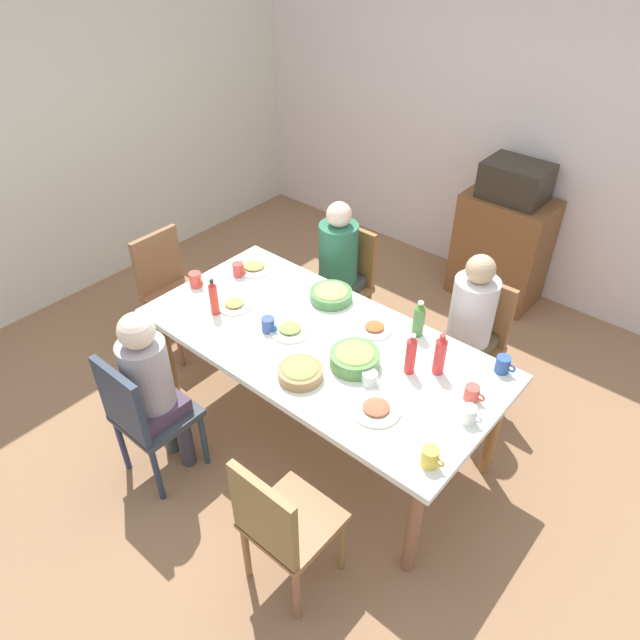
{
  "coord_description": "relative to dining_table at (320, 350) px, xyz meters",
  "views": [
    {
      "loc": [
        1.7,
        -1.98,
        2.91
      ],
      "look_at": [
        0.0,
        0.0,
        0.91
      ],
      "focal_mm": 32.95,
      "sensor_mm": 36.0,
      "label": 1
    }
  ],
  "objects": [
    {
      "name": "bowl_1",
      "position": [
        0.28,
        -0.04,
        0.13
      ],
      "size": [
        0.28,
        0.28,
        0.1
      ],
      "color": "#548944",
      "rests_on": "dining_table"
    },
    {
      "name": "cup_5",
      "position": [
        -0.29,
        -0.13,
        0.12
      ],
      "size": [
        0.11,
        0.08,
        0.09
      ],
      "color": "#3953A0",
      "rests_on": "dining_table"
    },
    {
      "name": "bowl_2",
      "position": [
        0.12,
        -0.3,
        0.11
      ],
      "size": [
        0.24,
        0.24,
        0.08
      ],
      "color": "olive",
      "rests_on": "dining_table"
    },
    {
      "name": "microwave",
      "position": [
        0.11,
        2.16,
        0.35
      ],
      "size": [
        0.48,
        0.36,
        0.28
      ],
      "primitive_type": "cube",
      "color": "#2D281F",
      "rests_on": "side_cabinet"
    },
    {
      "name": "person_1",
      "position": [
        0.53,
        0.8,
        -0.0
      ],
      "size": [
        0.3,
        0.3,
        1.16
      ],
      "color": "brown",
      "rests_on": "ground_plane"
    },
    {
      "name": "cup_7",
      "position": [
        0.43,
        -0.1,
        0.11
      ],
      "size": [
        0.12,
        0.08,
        0.07
      ],
      "color": "white",
      "rests_on": "dining_table"
    },
    {
      "name": "ground_plane",
      "position": [
        0.0,
        0.0,
        -0.69
      ],
      "size": [
        6.35,
        6.35,
        0.0
      ],
      "primitive_type": "plane",
      "color": "#936C4C"
    },
    {
      "name": "chair_4",
      "position": [
        -0.53,
        0.9,
        -0.18
      ],
      "size": [
        0.4,
        0.4,
        0.9
      ],
      "color": "brown",
      "rests_on": "ground_plane"
    },
    {
      "name": "cup_6",
      "position": [
        0.89,
        0.15,
        0.11
      ],
      "size": [
        0.11,
        0.08,
        0.08
      ],
      "color": "#D04E42",
      "rests_on": "dining_table"
    },
    {
      "name": "dining_table",
      "position": [
        0.0,
        0.0,
        0.0
      ],
      "size": [
        2.12,
        1.04,
        0.76
      ],
      "color": "white",
      "rests_on": "ground_plane"
    },
    {
      "name": "wall_back",
      "position": [
        0.0,
        2.46,
        0.61
      ],
      "size": [
        5.53,
        0.12,
        2.6
      ],
      "primitive_type": "cube",
      "color": "silver",
      "rests_on": "ground_plane"
    },
    {
      "name": "cup_4",
      "position": [
        0.91,
        0.44,
        0.12
      ],
      "size": [
        0.11,
        0.08,
        0.1
      ],
      "color": "#2D5094",
      "rests_on": "dining_table"
    },
    {
      "name": "chair_3",
      "position": [
        -1.44,
        0.0,
        -0.18
      ],
      "size": [
        0.4,
        0.4,
        0.9
      ],
      "color": "#935D3D",
      "rests_on": "ground_plane"
    },
    {
      "name": "side_cabinet",
      "position": [
        0.11,
        2.16,
        -0.24
      ],
      "size": [
        0.7,
        0.44,
        0.9
      ],
      "primitive_type": "cube",
      "color": "brown",
      "rests_on": "ground_plane"
    },
    {
      "name": "chair_2",
      "position": [
        0.53,
        -0.9,
        -0.18
      ],
      "size": [
        0.4,
        0.4,
        0.9
      ],
      "color": "#92623F",
      "rests_on": "ground_plane"
    },
    {
      "name": "cup_0",
      "position": [
        -0.98,
        -0.1,
        0.12
      ],
      "size": [
        0.12,
        0.08,
        0.1
      ],
      "color": "#D4483C",
      "rests_on": "dining_table"
    },
    {
      "name": "bottle_0",
      "position": [
        -0.66,
        -0.21,
        0.19
      ],
      "size": [
        0.05,
        0.05,
        0.24
      ],
      "color": "red",
      "rests_on": "dining_table"
    },
    {
      "name": "bottle_2",
      "position": [
        0.39,
        0.41,
        0.18
      ],
      "size": [
        0.07,
        0.07,
        0.23
      ],
      "color": "#477F3B",
      "rests_on": "dining_table"
    },
    {
      "name": "plate_1",
      "position": [
        0.57,
        -0.24,
        0.09
      ],
      "size": [
        0.25,
        0.25,
        0.04
      ],
      "color": "#EBE5C6",
      "rests_on": "dining_table"
    },
    {
      "name": "chair_0",
      "position": [
        -0.53,
        -0.9,
        -0.18
      ],
      "size": [
        0.4,
        0.4,
        0.9
      ],
      "color": "#353D43",
      "rests_on": "ground_plane"
    },
    {
      "name": "person_0",
      "position": [
        -0.53,
        -0.8,
        -0.01
      ],
      "size": [
        0.3,
        0.3,
        1.15
      ],
      "color": "#38443F",
      "rests_on": "ground_plane"
    },
    {
      "name": "wall_left",
      "position": [
        -2.7,
        0.0,
        0.61
      ],
      "size": [
        0.12,
        5.04,
        2.6
      ],
      "primitive_type": "cube",
      "color": "silver",
      "rests_on": "ground_plane"
    },
    {
      "name": "chair_1",
      "position": [
        0.53,
        0.9,
        -0.18
      ],
      "size": [
        0.4,
        0.4,
        0.9
      ],
      "color": "brown",
      "rests_on": "ground_plane"
    },
    {
      "name": "bottle_3",
      "position": [
        0.65,
        0.21,
        0.19
      ],
      "size": [
        0.06,
        0.06,
        0.25
      ],
      "color": "red",
      "rests_on": "dining_table"
    },
    {
      "name": "bottle_1",
      "position": [
        0.53,
        0.11,
        0.19
      ],
      "size": [
        0.06,
        0.06,
        0.25
      ],
      "color": "red",
      "rests_on": "dining_table"
    },
    {
      "name": "cup_2",
      "position": [
        0.96,
        -0.0,
        0.12
      ],
      "size": [
        0.11,
        0.08,
        0.09
      ],
      "color": "white",
      "rests_on": "dining_table"
    },
    {
      "name": "cup_3",
      "position": [
        0.95,
        -0.35,
        0.12
      ],
      "size": [
        0.12,
        0.08,
        0.1
      ],
      "color": "yellow",
      "rests_on": "dining_table"
    },
    {
      "name": "plate_0",
      "position": [
        -0.62,
        -0.09,
        0.09
      ],
      "size": [
        0.22,
        0.22,
        0.04
      ],
      "color": "silver",
      "rests_on": "dining_table"
    },
    {
      "name": "person_4",
      "position": [
        -0.53,
        0.8,
        -0.0
      ],
      "size": [
        0.3,
        0.3,
        1.16
      ],
      "color": "#48433C",
      "rests_on": "ground_plane"
    },
    {
      "name": "plate_3",
      "position": [
        -0.19,
        -0.05,
        0.09
      ],
      "size": [
        0.24,
        0.24,
        0.04
      ],
      "color": "white",
      "rests_on": "dining_table"
    },
    {
      "name": "plate_4",
      "position": [
        0.18,
        0.28,
        0.09
      ],
      "size": [
        0.21,
        0.21,
        0.04
      ],
      "color": "white",
      "rests_on": "dining_table"
    },
    {
      "name": "bowl_0",
      "position": [
        -0.21,
        0.36,
        0.11
      ],
      "size": [
        0.27,
        0.27,
        0.08
      ],
      "color": "#487F45",
      "rests_on": "dining_table"
    },
    {
      "name": "plate_2",
      "position": [
        -0.84,
        0.29,
        0.09
      ],
      "size": [
        0.26,
        0.26,
        0.04
      ],
      "color": "silver",
      "rests_on": "dining_table"
    },
    {
      "name": "cup_1",
      "position": [
        -0.86,
        0.17,
        0.12
      ],
      "size": [
        0.11,
        0.07,
        0.09
      ],
      "color": "#CE443F",
      "rests_on": "dining_table"
    }
  ]
}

